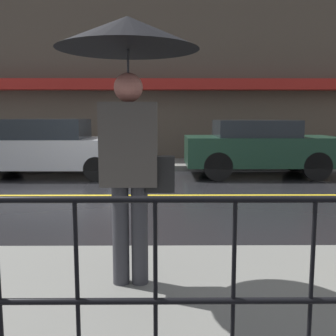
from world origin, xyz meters
TOP-DOWN VIEW (x-y plane):
  - ground_plane at (0.00, 0.00)m, footprint 80.00×80.00m
  - sidewalk_near at (0.00, -4.75)m, footprint 28.00×2.49m
  - sidewalk_far at (0.00, 4.56)m, footprint 28.00×2.10m
  - lane_marking at (0.00, 0.00)m, footprint 25.20×0.12m
  - building_storefront at (0.00, 5.74)m, footprint 28.00×0.85m
  - pedestrian at (1.00, -4.49)m, footprint 1.15×1.15m
  - car_silver at (-1.77, 2.57)m, footprint 4.30×1.78m
  - car_dark_green at (3.77, 2.57)m, footprint 3.91×1.80m

SIDE VIEW (x-z plane):
  - ground_plane at x=0.00m, z-range 0.00..0.00m
  - lane_marking at x=0.00m, z-range 0.00..0.01m
  - sidewalk_near at x=0.00m, z-range 0.00..0.15m
  - sidewalk_far at x=0.00m, z-range 0.00..0.15m
  - car_silver at x=-1.77m, z-range 0.01..1.51m
  - car_dark_green at x=3.77m, z-range 0.04..1.51m
  - pedestrian at x=1.00m, z-range 0.82..3.03m
  - building_storefront at x=0.00m, z-range -0.02..5.99m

